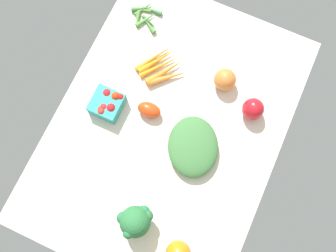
% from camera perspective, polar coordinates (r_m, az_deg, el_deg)
% --- Properties ---
extents(tablecloth, '(1.04, 0.76, 0.02)m').
position_cam_1_polar(tablecloth, '(1.32, 0.00, -0.32)').
color(tablecloth, beige).
rests_on(tablecloth, ground).
extents(broccoli_head, '(0.11, 0.11, 0.12)m').
position_cam_1_polar(broccoli_head, '(1.21, -4.91, -14.03)').
color(broccoli_head, '#9FBF88').
rests_on(broccoli_head, tablecloth).
extents(berry_basket, '(0.10, 0.10, 0.06)m').
position_cam_1_polar(berry_basket, '(1.32, -9.10, 3.31)').
color(berry_basket, teal).
rests_on(berry_basket, tablecloth).
extents(bell_pepper_red, '(0.09, 0.09, 0.08)m').
position_cam_1_polar(bell_pepper_red, '(1.32, 12.64, 2.51)').
color(bell_pepper_red, red).
rests_on(bell_pepper_red, tablecloth).
extents(leafy_greens_clump, '(0.26, 0.24, 0.06)m').
position_cam_1_polar(leafy_greens_clump, '(1.27, 3.78, -3.10)').
color(leafy_greens_clump, '#3B6F39').
rests_on(leafy_greens_clump, tablecloth).
extents(heirloom_tomato_orange, '(0.08, 0.08, 0.08)m').
position_cam_1_polar(heirloom_tomato_orange, '(1.34, 8.55, 6.90)').
color(heirloom_tomato_orange, orange).
rests_on(heirloom_tomato_orange, tablecloth).
extents(carrot_bunch, '(0.19, 0.19, 0.03)m').
position_cam_1_polar(carrot_bunch, '(1.37, -0.92, 8.72)').
color(carrot_bunch, orange).
rests_on(carrot_bunch, tablecloth).
extents(roma_tomato, '(0.06, 0.09, 0.05)m').
position_cam_1_polar(roma_tomato, '(1.30, -2.84, 2.43)').
color(roma_tomato, red).
rests_on(roma_tomato, tablecloth).
extents(okra_pile, '(0.14, 0.13, 0.02)m').
position_cam_1_polar(okra_pile, '(1.47, -3.41, 16.28)').
color(okra_pile, '#54852D').
rests_on(okra_pile, tablecloth).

